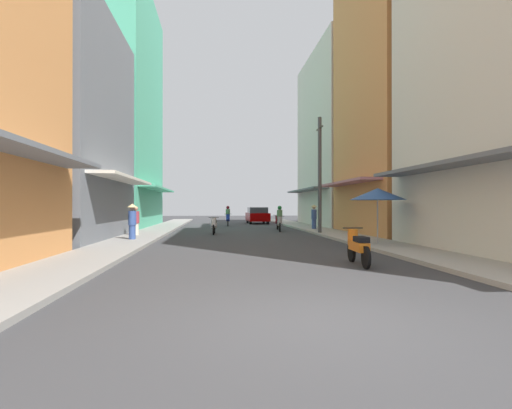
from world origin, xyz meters
The scene contains 18 objects.
ground_plane centered at (0.00, 15.87, 0.00)m, with size 87.43×87.43×0.00m, color #38383A.
sidewalk_left centered at (-5.02, 15.87, 0.06)m, with size 2.05×47.74×0.12m, color gray.
sidewalk_right centered at (5.02, 15.87, 0.06)m, with size 2.05×47.74×0.12m, color #ADA89E.
building_left_mid centered at (-9.04, 13.66, 5.11)m, with size 7.05×9.02×10.22m.
building_left_far centered at (-9.04, 24.46, 8.45)m, with size 7.05×11.68×16.92m.
building_right_mid centered at (9.04, 15.51, 7.77)m, with size 7.05×8.00×15.56m.
building_right_far centered at (9.04, 25.30, 6.76)m, with size 7.05×10.75×13.53m.
motorbike_maroon centered at (2.78, 21.55, 0.50)m, with size 0.60×1.80×0.96m.
motorbike_orange centered at (2.36, 5.04, 0.50)m, with size 0.55×1.81×0.96m.
motorbike_white centered at (-1.49, 16.97, 0.50)m, with size 0.55×1.81×0.96m.
motorbike_blue centered at (-0.46, 26.17, 0.70)m, with size 0.55×1.81×1.58m.
motorbike_silver centered at (2.51, 19.02, 0.70)m, with size 0.56×1.80×1.58m.
parked_car centered at (2.29, 30.25, 0.74)m, with size 1.86×4.14×1.45m.
pedestrian_midway centered at (-4.98, 12.53, 0.94)m, with size 0.44×0.44×1.66m.
pedestrian_far centered at (4.81, 19.63, 0.94)m, with size 0.44×0.44×1.66m.
pedestrian_crossing centered at (-5.34, 15.13, 0.77)m, with size 0.34×0.34×1.55m.
vendor_umbrella centered at (4.83, 9.66, 2.02)m, with size 2.12×2.12×2.25m.
utility_pole centered at (4.24, 16.05, 3.28)m, with size 0.20×1.20×6.40m.
Camera 1 is at (-1.36, -5.17, 1.55)m, focal length 27.99 mm.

